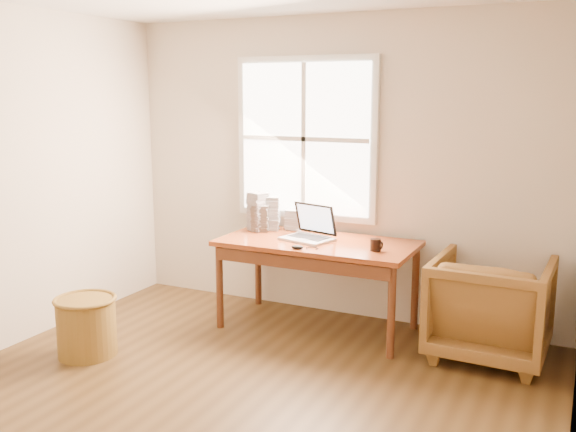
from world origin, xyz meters
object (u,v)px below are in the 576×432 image
laptop (307,221)px  desk (317,243)px  armchair (490,307)px  wicker_stool (87,327)px  coffee_mug (375,245)px  cd_stack_a (271,213)px

laptop → desk: bearing=29.8°
desk → armchair: size_ratio=1.89×
wicker_stool → coffee_mug: size_ratio=4.66×
wicker_stool → laptop: 1.90m
laptop → cd_stack_a: size_ratio=1.47×
wicker_stool → coffee_mug: coffee_mug is taller
armchair → coffee_mug: 0.96m
desk → wicker_stool: 1.91m
wicker_stool → coffee_mug: 2.27m
desk → coffee_mug: 0.55m
armchair → laptop: laptop is taller
armchair → wicker_stool: armchair is taller
cd_stack_a → laptop: bearing=-27.9°
laptop → cd_stack_a: bearing=167.1°
cd_stack_a → wicker_stool: bearing=-117.9°
laptop → coffee_mug: laptop is taller
desk → coffee_mug: (0.53, -0.11, 0.07)m
desk → armchair: bearing=0.0°
laptop → coffee_mug: size_ratio=4.77×
wicker_stool → coffee_mug: (1.87, 1.16, 0.58)m
laptop → wicker_stool: bearing=-120.1°
armchair → laptop: bearing=2.8°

